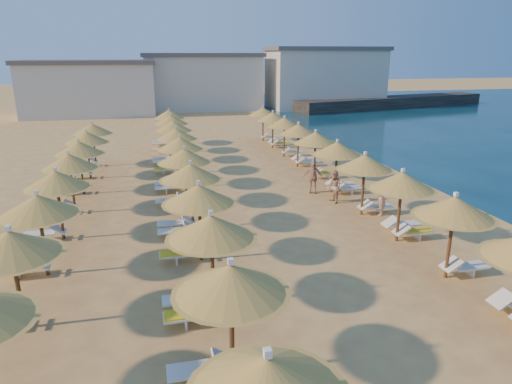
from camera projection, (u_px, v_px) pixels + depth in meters
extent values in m
plane|color=#DDB261|center=(302.00, 253.00, 17.20)|extent=(220.00, 220.00, 0.00)
cube|color=black|center=(393.00, 102.00, 63.37)|extent=(30.12, 10.77, 1.50)
cube|color=beige|center=(90.00, 90.00, 55.02)|extent=(15.00, 8.00, 6.00)
cube|color=#59514C|center=(87.00, 62.00, 54.07)|extent=(15.60, 8.48, 0.50)
cube|color=beige|center=(202.00, 83.00, 61.13)|extent=(15.00, 8.00, 6.80)
cube|color=#59514C|center=(201.00, 55.00, 60.07)|extent=(15.60, 8.48, 0.50)
cube|color=beige|center=(324.00, 80.00, 62.72)|extent=(15.00, 8.00, 7.60)
cube|color=#59514C|center=(326.00, 49.00, 61.55)|extent=(15.60, 8.48, 0.50)
cylinder|color=brown|center=(449.00, 244.00, 15.02)|extent=(0.12, 0.12, 2.42)
cone|color=olive|center=(455.00, 207.00, 14.64)|extent=(2.47, 2.47, 0.69)
cone|color=olive|center=(453.00, 215.00, 14.72)|extent=(2.67, 2.67, 0.12)
cube|color=white|center=(456.00, 194.00, 14.52)|extent=(0.12, 0.12, 0.14)
cylinder|color=brown|center=(399.00, 212.00, 18.02)|extent=(0.12, 0.12, 2.42)
cone|color=olive|center=(402.00, 181.00, 17.64)|extent=(2.47, 2.47, 0.69)
cone|color=olive|center=(401.00, 188.00, 17.72)|extent=(2.67, 2.67, 0.12)
cube|color=white|center=(403.00, 170.00, 17.52)|extent=(0.12, 0.12, 0.14)
cylinder|color=brown|center=(363.00, 190.00, 21.02)|extent=(0.12, 0.12, 2.42)
cone|color=olive|center=(365.00, 162.00, 20.64)|extent=(2.47, 2.47, 0.69)
cone|color=olive|center=(364.00, 168.00, 20.72)|extent=(2.67, 2.67, 0.12)
cube|color=white|center=(366.00, 153.00, 20.52)|extent=(0.12, 0.12, 0.14)
cylinder|color=brown|center=(336.00, 173.00, 24.02)|extent=(0.12, 0.12, 2.42)
cone|color=olive|center=(337.00, 148.00, 23.64)|extent=(2.47, 2.47, 0.69)
cone|color=olive|center=(337.00, 154.00, 23.72)|extent=(2.67, 2.67, 0.12)
cube|color=white|center=(338.00, 140.00, 23.52)|extent=(0.12, 0.12, 0.14)
cylinder|color=brown|center=(315.00, 159.00, 27.02)|extent=(0.12, 0.12, 2.42)
cone|color=olive|center=(316.00, 138.00, 26.64)|extent=(2.47, 2.47, 0.69)
cone|color=olive|center=(315.00, 143.00, 26.73)|extent=(2.67, 2.67, 0.12)
cube|color=white|center=(316.00, 131.00, 26.52)|extent=(0.12, 0.12, 0.14)
cylinder|color=brown|center=(298.00, 149.00, 30.02)|extent=(0.12, 0.12, 2.42)
cone|color=olive|center=(298.00, 129.00, 29.64)|extent=(2.47, 2.47, 0.69)
cone|color=olive|center=(298.00, 134.00, 29.73)|extent=(2.67, 2.67, 0.12)
cube|color=white|center=(299.00, 123.00, 29.52)|extent=(0.12, 0.12, 0.14)
cylinder|color=brown|center=(284.00, 140.00, 33.02)|extent=(0.12, 0.12, 2.42)
cone|color=olive|center=(284.00, 122.00, 32.64)|extent=(2.47, 2.47, 0.69)
cone|color=olive|center=(284.00, 126.00, 32.73)|extent=(2.67, 2.67, 0.12)
cube|color=white|center=(285.00, 116.00, 32.52)|extent=(0.12, 0.12, 0.14)
cylinder|color=brown|center=(273.00, 133.00, 36.02)|extent=(0.12, 0.12, 2.42)
cone|color=olive|center=(273.00, 116.00, 35.64)|extent=(2.47, 2.47, 0.69)
cone|color=olive|center=(273.00, 120.00, 35.73)|extent=(2.67, 2.67, 0.12)
cube|color=white|center=(273.00, 111.00, 35.52)|extent=(0.12, 0.12, 0.14)
cylinder|color=brown|center=(263.00, 127.00, 39.02)|extent=(0.12, 0.12, 2.42)
cone|color=olive|center=(263.00, 112.00, 38.64)|extent=(2.47, 2.47, 0.69)
cone|color=olive|center=(263.00, 115.00, 38.73)|extent=(2.67, 2.67, 0.12)
cube|color=white|center=(263.00, 107.00, 38.52)|extent=(0.12, 0.12, 0.14)
cone|color=olive|center=(267.00, 376.00, 6.95)|extent=(2.47, 2.47, 0.69)
cube|color=white|center=(268.00, 353.00, 6.82)|extent=(0.12, 0.12, 0.14)
cylinder|color=brown|center=(232.00, 331.00, 10.33)|extent=(0.12, 0.12, 2.42)
cone|color=olive|center=(231.00, 279.00, 9.95)|extent=(2.47, 2.47, 0.69)
cone|color=olive|center=(231.00, 291.00, 10.03)|extent=(2.67, 2.67, 0.12)
cube|color=white|center=(230.00, 262.00, 9.83)|extent=(0.12, 0.12, 0.14)
cylinder|color=brown|center=(212.00, 268.00, 13.33)|extent=(0.12, 0.12, 2.42)
cone|color=olive|center=(211.00, 227.00, 12.95)|extent=(2.47, 2.47, 0.69)
cone|color=olive|center=(211.00, 236.00, 13.03)|extent=(2.67, 2.67, 0.12)
cube|color=white|center=(211.00, 213.00, 12.83)|extent=(0.12, 0.12, 0.14)
cylinder|color=brown|center=(200.00, 229.00, 16.33)|extent=(0.12, 0.12, 2.42)
cone|color=olive|center=(199.00, 194.00, 15.95)|extent=(2.47, 2.47, 0.69)
cone|color=olive|center=(199.00, 202.00, 16.03)|extent=(2.67, 2.67, 0.12)
cube|color=white|center=(199.00, 183.00, 15.83)|extent=(0.12, 0.12, 0.14)
cylinder|color=brown|center=(192.00, 202.00, 19.33)|extent=(0.12, 0.12, 2.42)
cone|color=olive|center=(191.00, 172.00, 18.95)|extent=(2.47, 2.47, 0.69)
cone|color=olive|center=(191.00, 178.00, 19.03)|extent=(2.67, 2.67, 0.12)
cube|color=white|center=(190.00, 162.00, 18.83)|extent=(0.12, 0.12, 0.14)
cylinder|color=brown|center=(186.00, 182.00, 22.33)|extent=(0.12, 0.12, 2.42)
cone|color=olive|center=(185.00, 156.00, 21.95)|extent=(2.47, 2.47, 0.69)
cone|color=olive|center=(185.00, 161.00, 22.03)|extent=(2.67, 2.67, 0.12)
cube|color=white|center=(184.00, 147.00, 21.83)|extent=(0.12, 0.12, 0.14)
cylinder|color=brown|center=(181.00, 167.00, 25.33)|extent=(0.12, 0.12, 2.42)
cone|color=olive|center=(180.00, 143.00, 24.95)|extent=(2.47, 2.47, 0.69)
cone|color=olive|center=(180.00, 149.00, 25.03)|extent=(2.67, 2.67, 0.12)
cube|color=white|center=(180.00, 136.00, 24.83)|extent=(0.12, 0.12, 0.14)
cylinder|color=brown|center=(177.00, 155.00, 28.33)|extent=(0.12, 0.12, 2.42)
cone|color=olive|center=(176.00, 134.00, 27.95)|extent=(2.47, 2.47, 0.69)
cone|color=olive|center=(177.00, 138.00, 28.03)|extent=(2.67, 2.67, 0.12)
cube|color=white|center=(176.00, 127.00, 27.83)|extent=(0.12, 0.12, 0.14)
cylinder|color=brown|center=(174.00, 145.00, 31.33)|extent=(0.12, 0.12, 2.42)
cone|color=olive|center=(173.00, 126.00, 30.95)|extent=(2.47, 2.47, 0.69)
cone|color=olive|center=(174.00, 130.00, 31.03)|extent=(2.67, 2.67, 0.12)
cube|color=white|center=(173.00, 120.00, 30.83)|extent=(0.12, 0.12, 0.14)
cylinder|color=brown|center=(172.00, 137.00, 34.33)|extent=(0.12, 0.12, 2.42)
cone|color=olive|center=(171.00, 120.00, 33.95)|extent=(2.47, 2.47, 0.69)
cone|color=olive|center=(171.00, 123.00, 34.04)|extent=(2.67, 2.67, 0.12)
cube|color=white|center=(171.00, 114.00, 33.83)|extent=(0.12, 0.12, 0.14)
cylinder|color=brown|center=(170.00, 130.00, 37.33)|extent=(0.12, 0.12, 2.42)
cone|color=olive|center=(169.00, 114.00, 36.95)|extent=(2.47, 2.47, 0.69)
cone|color=olive|center=(169.00, 118.00, 37.04)|extent=(2.67, 2.67, 0.12)
cube|color=white|center=(169.00, 109.00, 36.83)|extent=(0.12, 0.12, 0.14)
cylinder|color=brown|center=(18.00, 288.00, 12.20)|extent=(0.12, 0.12, 2.42)
cone|color=olive|center=(11.00, 243.00, 11.82)|extent=(2.47, 2.47, 0.69)
cone|color=olive|center=(12.00, 253.00, 11.90)|extent=(2.67, 2.67, 0.12)
cube|color=white|center=(8.00, 228.00, 11.70)|extent=(0.12, 0.12, 0.14)
cylinder|color=brown|center=(43.00, 242.00, 15.20)|extent=(0.12, 0.12, 2.42)
cone|color=olive|center=(38.00, 205.00, 14.82)|extent=(2.47, 2.47, 0.69)
cone|color=olive|center=(39.00, 213.00, 14.90)|extent=(2.67, 2.67, 0.12)
cube|color=white|center=(36.00, 193.00, 14.70)|extent=(0.12, 0.12, 0.14)
cylinder|color=brown|center=(60.00, 211.00, 18.20)|extent=(0.12, 0.12, 2.42)
cone|color=olive|center=(56.00, 179.00, 17.82)|extent=(2.47, 2.47, 0.69)
cone|color=olive|center=(57.00, 186.00, 17.91)|extent=(2.67, 2.67, 0.12)
cube|color=white|center=(55.00, 169.00, 17.70)|extent=(0.12, 0.12, 0.14)
cylinder|color=brown|center=(73.00, 189.00, 21.20)|extent=(0.12, 0.12, 2.42)
cone|color=olive|center=(69.00, 161.00, 20.82)|extent=(2.47, 2.47, 0.69)
cone|color=olive|center=(70.00, 167.00, 20.91)|extent=(2.67, 2.67, 0.12)
cube|color=white|center=(68.00, 152.00, 20.70)|extent=(0.12, 0.12, 0.14)
cylinder|color=brown|center=(82.00, 172.00, 24.20)|extent=(0.12, 0.12, 2.42)
cone|color=olive|center=(79.00, 148.00, 23.82)|extent=(2.47, 2.47, 0.69)
cone|color=olive|center=(79.00, 153.00, 23.91)|extent=(2.67, 2.67, 0.12)
cube|color=white|center=(78.00, 140.00, 23.70)|extent=(0.12, 0.12, 0.14)
cylinder|color=brown|center=(89.00, 159.00, 27.20)|extent=(0.12, 0.12, 2.42)
cone|color=olive|center=(86.00, 137.00, 26.82)|extent=(2.47, 2.47, 0.69)
cone|color=olive|center=(87.00, 142.00, 26.91)|extent=(2.67, 2.67, 0.12)
cube|color=white|center=(86.00, 130.00, 26.70)|extent=(0.12, 0.12, 0.14)
cylinder|color=brown|center=(94.00, 148.00, 30.20)|extent=(0.12, 0.12, 2.42)
cone|color=olive|center=(92.00, 129.00, 29.82)|extent=(2.47, 2.47, 0.69)
cone|color=olive|center=(93.00, 133.00, 29.91)|extent=(2.67, 2.67, 0.12)
cube|color=white|center=(92.00, 122.00, 29.70)|extent=(0.12, 0.12, 0.14)
cube|color=white|center=(502.00, 299.00, 13.11)|extent=(0.58, 0.59, 0.40)
cube|color=white|center=(193.00, 370.00, 10.39)|extent=(1.22, 0.59, 0.06)
cube|color=white|center=(194.00, 376.00, 10.44)|extent=(0.06, 0.53, 0.32)
cube|color=white|center=(225.00, 360.00, 10.51)|extent=(0.58, 0.59, 0.40)
cube|color=white|center=(470.00, 266.00, 15.47)|extent=(1.22, 0.59, 0.06)
cube|color=white|center=(469.00, 270.00, 15.52)|extent=(0.06, 0.53, 0.32)
cube|color=white|center=(451.00, 264.00, 15.28)|extent=(0.58, 0.59, 0.40)
cube|color=white|center=(183.00, 299.00, 13.39)|extent=(1.22, 0.59, 0.06)
cube|color=white|center=(183.00, 304.00, 13.44)|extent=(0.06, 0.53, 0.32)
cube|color=white|center=(207.00, 292.00, 13.51)|extent=(0.58, 0.59, 0.40)
cube|color=white|center=(185.00, 315.00, 12.55)|extent=(1.22, 0.59, 0.06)
cube|color=white|center=(186.00, 320.00, 12.60)|extent=(0.06, 0.53, 0.32)
cube|color=white|center=(211.00, 308.00, 12.67)|extent=(0.58, 0.59, 0.40)
cube|color=yellow|center=(185.00, 314.00, 12.54)|extent=(1.17, 0.54, 0.05)
cube|color=white|center=(417.00, 231.00, 18.47)|extent=(1.22, 0.59, 0.06)
cube|color=white|center=(417.00, 235.00, 18.52)|extent=(0.06, 0.53, 0.32)
cube|color=white|center=(401.00, 230.00, 18.28)|extent=(0.58, 0.59, 0.40)
cube|color=yellow|center=(417.00, 230.00, 18.46)|extent=(1.17, 0.54, 0.05)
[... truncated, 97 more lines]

